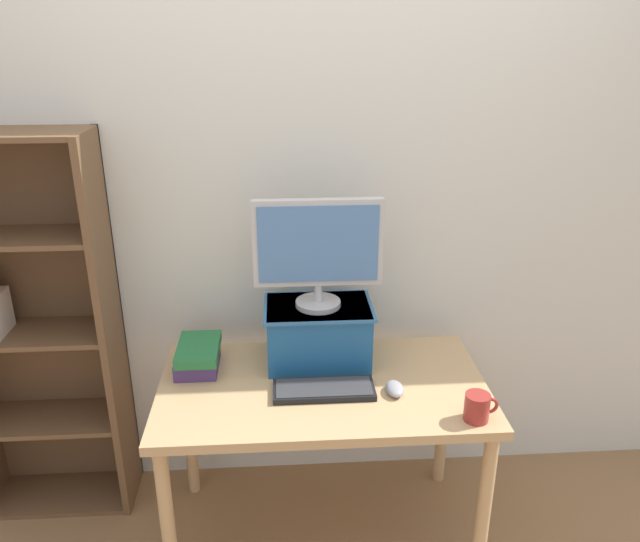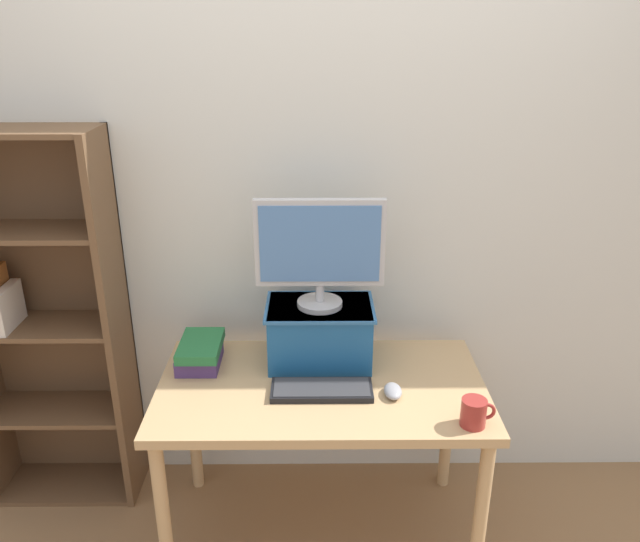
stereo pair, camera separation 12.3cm
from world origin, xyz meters
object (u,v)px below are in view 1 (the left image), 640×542
object	(u,v)px
computer_mouse	(395,389)
riser_box	(318,332)
book_stack	(198,356)
computer_monitor	(318,249)
desk	(323,403)
keyboard	(325,390)
bookshelf_unit	(33,330)
coffee_mug	(478,407)

from	to	relation	value
computer_mouse	riser_box	bearing A→B (deg)	135.44
riser_box	book_stack	world-z (taller)	riser_box
computer_monitor	book_stack	distance (m)	0.63
desk	keyboard	distance (m)	0.11
book_stack	computer_monitor	bearing A→B (deg)	3.96
keyboard	computer_mouse	distance (m)	0.25
computer_monitor	keyboard	world-z (taller)	computer_monitor
riser_box	computer_monitor	xyz separation A→B (m)	(0.00, -0.00, 0.34)
keyboard	book_stack	world-z (taller)	book_stack
book_stack	keyboard	bearing A→B (deg)	-23.07
bookshelf_unit	coffee_mug	distance (m)	1.74
riser_box	computer_mouse	world-z (taller)	riser_box
computer_monitor	bookshelf_unit	bearing A→B (deg)	173.36
desk	riser_box	world-z (taller)	riser_box
computer_mouse	bookshelf_unit	bearing A→B (deg)	164.49
bookshelf_unit	riser_box	size ratio (longest dim) A/B	3.85
computer_mouse	coffee_mug	world-z (taller)	coffee_mug
keyboard	computer_mouse	bearing A→B (deg)	-4.53
computer_mouse	coffee_mug	size ratio (longest dim) A/B	0.89
keyboard	coffee_mug	size ratio (longest dim) A/B	3.16
riser_box	coffee_mug	bearing A→B (deg)	-40.60
riser_box	desk	bearing A→B (deg)	-88.33
keyboard	coffee_mug	distance (m)	0.54
desk	riser_box	xyz separation A→B (m)	(-0.01, 0.18, 0.21)
desk	book_stack	size ratio (longest dim) A/B	4.95
bookshelf_unit	riser_box	distance (m)	1.14
book_stack	riser_box	bearing A→B (deg)	4.15
book_stack	coffee_mug	world-z (taller)	book_stack
bookshelf_unit	computer_monitor	world-z (taller)	bookshelf_unit
desk	riser_box	distance (m)	0.27
computer_mouse	keyboard	bearing A→B (deg)	175.47
computer_monitor	book_stack	bearing A→B (deg)	-176.04
book_stack	desk	bearing A→B (deg)	-16.85
desk	computer_mouse	bearing A→B (deg)	-17.36
desk	computer_mouse	xyz separation A→B (m)	(0.26, -0.08, 0.10)
bookshelf_unit	book_stack	size ratio (longest dim) A/B	6.55
riser_box	computer_monitor	distance (m)	0.34
computer_monitor	riser_box	bearing A→B (deg)	90.00
riser_box	coffee_mug	xyz separation A→B (m)	(0.51, -0.43, -0.08)
bookshelf_unit	computer_monitor	size ratio (longest dim) A/B	3.33
bookshelf_unit	keyboard	world-z (taller)	bookshelf_unit
bookshelf_unit	riser_box	world-z (taller)	bookshelf_unit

